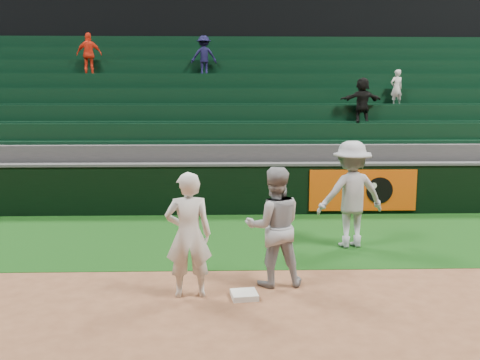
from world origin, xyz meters
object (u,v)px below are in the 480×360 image
at_px(baserunner, 274,227).
at_px(base_coach, 351,194).
at_px(first_base, 244,295).
at_px(first_baseman, 188,235).

relative_size(baserunner, base_coach, 0.90).
xyz_separation_m(first_base, base_coach, (2.12, 2.56, 0.98)).
xyz_separation_m(first_baseman, baserunner, (1.27, 0.44, 0.00)).
relative_size(first_base, baserunner, 0.20).
relative_size(first_base, first_baseman, 0.20).
bearing_deg(base_coach, baserunner, 39.61).
height_order(baserunner, base_coach, base_coach).
relative_size(first_baseman, base_coach, 0.90).
height_order(first_baseman, base_coach, base_coach).
distance_m(first_baseman, base_coach, 3.81).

